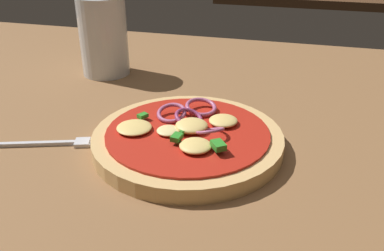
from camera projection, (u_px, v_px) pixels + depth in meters
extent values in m
cube|color=brown|center=(183.00, 143.00, 0.55)|extent=(1.42, 0.95, 0.03)
cylinder|color=tan|center=(188.00, 140.00, 0.51)|extent=(0.23, 0.23, 0.02)
cylinder|color=red|center=(188.00, 132.00, 0.50)|extent=(0.20, 0.20, 0.00)
ellipsoid|color=#EFCC72|center=(195.00, 146.00, 0.46)|extent=(0.04, 0.04, 0.01)
ellipsoid|color=#EFCC72|center=(192.00, 126.00, 0.50)|extent=(0.04, 0.04, 0.01)
ellipsoid|color=#EFCC72|center=(224.00, 119.00, 0.52)|extent=(0.04, 0.04, 0.01)
ellipsoid|color=#F4DB8E|center=(168.00, 131.00, 0.50)|extent=(0.03, 0.03, 0.01)
ellipsoid|color=#EFCC72|center=(134.00, 127.00, 0.50)|extent=(0.04, 0.04, 0.01)
torus|color=#B25984|center=(210.00, 131.00, 0.49)|extent=(0.05, 0.05, 0.02)
torus|color=#93386B|center=(189.00, 118.00, 0.52)|extent=(0.05, 0.05, 0.02)
torus|color=#B25984|center=(201.00, 107.00, 0.55)|extent=(0.06, 0.06, 0.01)
torus|color=#B25984|center=(172.00, 112.00, 0.54)|extent=(0.04, 0.04, 0.02)
cube|color=red|center=(185.00, 123.00, 0.51)|extent=(0.01, 0.01, 0.00)
cube|color=#2D8C28|center=(184.00, 131.00, 0.49)|extent=(0.01, 0.01, 0.00)
cube|color=#2D8C28|center=(177.00, 137.00, 0.47)|extent=(0.01, 0.02, 0.01)
cube|color=#2D8C28|center=(218.00, 145.00, 0.45)|extent=(0.02, 0.02, 0.01)
cube|color=#2D8C28|center=(143.00, 116.00, 0.53)|extent=(0.01, 0.02, 0.01)
cube|color=silver|center=(20.00, 144.00, 0.51)|extent=(0.13, 0.05, 0.01)
cube|color=silver|center=(82.00, 142.00, 0.52)|extent=(0.02, 0.02, 0.01)
cube|color=silver|center=(104.00, 145.00, 0.51)|extent=(0.04, 0.01, 0.00)
cube|color=silver|center=(104.00, 143.00, 0.52)|extent=(0.04, 0.01, 0.00)
cube|color=silver|center=(105.00, 141.00, 0.52)|extent=(0.04, 0.01, 0.00)
cube|color=silver|center=(106.00, 139.00, 0.53)|extent=(0.04, 0.01, 0.00)
cylinder|color=silver|center=(103.00, 36.00, 0.72)|extent=(0.08, 0.08, 0.13)
cylinder|color=#C67214|center=(105.00, 47.00, 0.73)|extent=(0.07, 0.07, 0.10)
cylinder|color=white|center=(101.00, 13.00, 0.70)|extent=(0.07, 0.07, 0.02)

